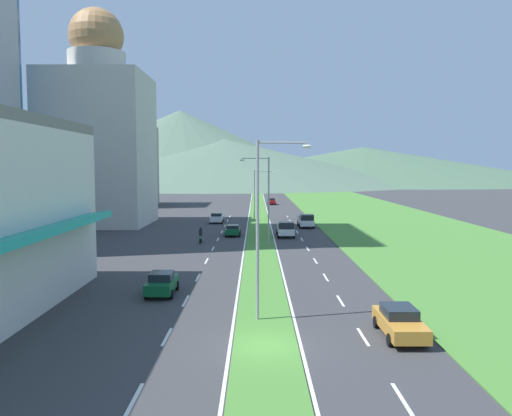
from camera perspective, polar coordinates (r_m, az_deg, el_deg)
ground_plane at (r=26.14m, az=0.87°, el=-15.12°), size 600.00×600.00×0.00m
grass_median at (r=85.06m, az=0.12°, el=-1.31°), size 3.20×240.00×0.06m
grass_verge_right at (r=87.63m, az=13.72°, el=-1.27°), size 24.00×240.00×0.06m
lane_dash_left_2 at (r=21.40m, az=-13.50°, el=-19.86°), size 0.16×2.80×0.01m
lane_dash_left_3 at (r=27.95m, az=-10.02°, el=-13.86°), size 0.16×2.80×0.01m
lane_dash_left_4 at (r=34.74m, az=-7.98°, el=-10.14°), size 0.16×2.80×0.01m
lane_dash_left_5 at (r=41.66m, az=-6.63°, el=-7.64°), size 0.16×2.80×0.01m
lane_dash_left_6 at (r=48.65m, az=-5.69°, el=-5.85°), size 0.16×2.80×0.01m
lane_dash_left_7 at (r=55.68m, az=-4.98°, el=-4.51°), size 0.16×2.80×0.01m
lane_dash_left_8 at (r=62.75m, az=-4.43°, el=-3.47°), size 0.16×2.80×0.01m
lane_dash_left_9 at (r=69.84m, az=-4.00°, el=-2.65°), size 0.16×2.80×0.01m
lane_dash_left_10 at (r=76.94m, az=-3.65°, el=-1.97°), size 0.16×2.80×0.01m
lane_dash_left_11 at (r=84.05m, az=-3.35°, el=-1.41°), size 0.16×2.80×0.01m
lane_dash_left_12 at (r=91.17m, az=-3.11°, el=-0.94°), size 0.16×2.80×0.01m
lane_dash_right_2 at (r=21.62m, az=15.67°, el=-19.65°), size 0.16×2.80×0.01m
lane_dash_right_3 at (r=28.12m, az=11.57°, el=-13.77°), size 0.16×2.80×0.01m
lane_dash_right_4 at (r=34.87m, az=9.14°, el=-10.10°), size 0.16×2.80×0.01m
lane_dash_right_5 at (r=41.77m, az=7.54°, el=-7.61°), size 0.16×2.80×0.01m
lane_dash_right_6 at (r=48.74m, az=6.40°, el=-5.84°), size 0.16×2.80×0.01m
lane_dash_right_7 at (r=55.77m, az=5.55°, el=-4.50°), size 0.16×2.80×0.01m
lane_dash_right_8 at (r=62.83m, az=4.90°, el=-3.47°), size 0.16×2.80×0.01m
lane_dash_right_9 at (r=69.90m, az=4.38°, el=-2.64°), size 0.16×2.80×0.01m
lane_dash_right_10 at (r=77.00m, az=3.96°, el=-1.97°), size 0.16×2.80×0.01m
lane_dash_right_11 at (r=84.11m, az=3.60°, el=-1.41°), size 0.16×2.80×0.01m
lane_dash_right_12 at (r=91.23m, az=3.31°, el=-0.93°), size 0.16×2.80×0.01m
edge_line_median_left at (r=85.07m, az=-1.06°, el=-1.33°), size 0.16×240.00×0.01m
edge_line_median_right at (r=85.09m, az=1.30°, el=-1.33°), size 0.16×240.00×0.01m
domed_building at (r=81.89m, az=-17.20°, el=7.60°), size 14.73×14.73×32.24m
midrise_colored at (r=119.42m, az=-15.48°, el=4.54°), size 16.34×16.34×18.00m
hill_far_left at (r=294.78m, az=-8.56°, el=6.77°), size 179.87×179.87×40.21m
hill_far_center at (r=261.74m, az=-3.67°, el=5.15°), size 191.65×191.65×22.56m
hill_far_right at (r=320.50m, az=11.56°, el=4.79°), size 237.01×237.01×20.51m
street_lamp_near at (r=29.18m, az=0.60°, el=-1.15°), size 3.16×0.40×10.31m
street_lamp_mid at (r=56.65m, az=0.87°, el=1.43°), size 3.28×0.34×9.87m
street_lamp_far at (r=84.16m, az=-0.08°, el=1.90°), size 3.50×0.53×8.19m
car_1 at (r=65.78m, az=-2.77°, el=-2.46°), size 1.89×4.03×1.40m
car_2 at (r=28.40m, az=15.42°, el=-12.01°), size 1.99×4.73×1.55m
car_3 at (r=119.83m, az=1.55°, el=0.76°), size 1.86×4.58×1.49m
car_4 at (r=36.51m, az=-10.55°, el=-8.17°), size 1.90×4.12×1.58m
car_5 at (r=81.04m, az=-4.55°, el=-1.07°), size 2.03×4.59×1.57m
pickup_truck_0 at (r=64.93m, az=3.09°, el=-2.32°), size 2.18×5.40×2.00m
pickup_truck_1 at (r=75.03m, az=5.36°, el=-1.40°), size 2.18×5.40×2.00m
motorcycle_rider at (r=60.04m, az=-6.33°, el=-3.14°), size 0.36×2.00×1.80m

